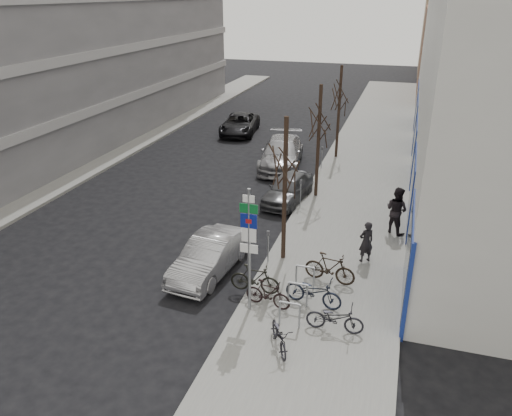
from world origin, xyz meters
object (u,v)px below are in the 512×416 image
Objects in this scene: parked_car_back at (282,153)px; pedestrian_near at (366,242)px; lane_car at (240,124)px; pedestrian_far at (397,210)px; bike_rack at (298,292)px; bike_near_right at (268,294)px; meter_front at (268,243)px; tree_near at (286,156)px; bike_far_inner at (330,268)px; bike_mid_inner at (255,278)px; parked_car_mid at (288,188)px; bike_near_left at (279,334)px; tree_far at (340,90)px; bike_mid_curb at (314,289)px; bike_far_curb at (335,316)px; meter_mid at (301,190)px; meter_back at (322,156)px; parked_car_front at (210,256)px; tree_mid at (320,115)px; highway_sign_pole at (249,244)px.

pedestrian_near is at bearing -68.16° from parked_car_back.
pedestrian_far is at bearing -57.62° from lane_car.
bike_near_right is (-0.89, -0.31, -0.04)m from bike_rack.
pedestrian_near reaches higher than meter_front.
tree_near is 4.09m from bike_far_inner.
parked_car_mid is at bearing 5.30° from bike_mid_inner.
tree_far is at bearing 65.60° from bike_near_left.
bike_mid_curb is 21.56m from lane_car.
bike_rack is 14.13m from parked_car_back.
parked_car_back is at bearing -95.20° from pedestrian_near.
bike_far_curb is (1.35, 1.21, 0.05)m from bike_near_left.
bike_near_right is (-0.85, 1.83, -0.01)m from bike_near_left.
parked_car_back is at bearing 27.50° from bike_mid_curb.
meter_front is 1.00× the size of meter_mid.
meter_mid is (-0.45, -8.00, -3.19)m from tree_far.
pedestrian_near is at bearing -43.79° from parked_car_mid.
tree_far is at bearing 94.32° from bike_rack.
bike_far_inner is at bearing -78.49° from meter_back.
meter_front is 4.46m from bike_far_curb.
bike_far_inner is 5.03m from pedestrian_far.
parked_car_front is (-2.30, -1.60, -3.42)m from tree_near.
bike_near_left is at bearing -146.57° from bike_near_right.
parked_car_front is at bearing -95.61° from parked_car_back.
pedestrian_near is at bearing -20.74° from bike_far_inner.
tree_near is 10.98m from meter_back.
parked_car_front is (-3.96, 1.10, -0.04)m from bike_mid_curb.
tree_far is 4.08m from meter_back.
tree_mid is at bearing 22.73° from bike_far_inner.
bike_far_curb is at bearing -56.69° from tree_near.
meter_mid is at bearing 17.04° from bike_far_curb.
parked_car_back is (-4.00, 13.55, 0.15)m from bike_rack.
tree_near is 3.26m from meter_front.
pedestrian_far is (4.20, 5.97, 0.49)m from bike_mid_inner.
parked_car_front is at bearing 159.61° from bike_rack.
bike_rack is 8.07m from meter_mid.
tree_far is 4.33× the size of meter_mid.
bike_far_inner is 0.37× the size of lane_car.
bike_far_curb is (2.97, -8.83, -0.25)m from meter_mid.
bike_far_curb is 5.30m from parked_car_front.
tree_near is 4.64m from bike_mid_curb.
bike_far_inner is 0.32× the size of parked_car_back.
meter_front is 2.49m from bike_far_inner.
lane_car is at bearing 118.86° from parked_car_back.
parked_car_mid is (-0.75, -4.83, -0.24)m from meter_back.
tree_far reaches higher than bike_rack.
meter_front is 5.50m from meter_mid.
highway_sign_pole reaches higher than meter_back.
bike_mid_curb is (0.46, 0.20, 0.06)m from bike_rack.
bike_far_curb is (0.85, -1.12, -0.05)m from bike_mid_curb.
tree_far reaches higher than pedestrian_near.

